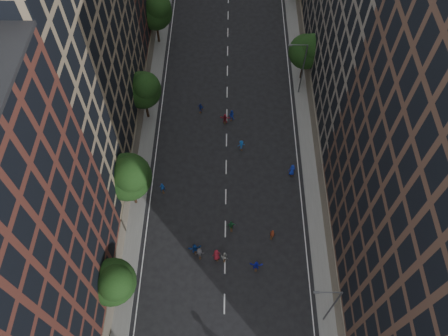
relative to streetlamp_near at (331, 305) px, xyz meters
name	(u,v)px	position (x,y,z in m)	size (l,w,h in m)	color
ground	(227,118)	(-10.37, 28.00, -5.17)	(240.00, 240.00, 0.00)	black
sidewalk_left	(149,79)	(-22.37, 35.50, -5.09)	(4.00, 105.00, 0.15)	slate
sidewalk_right	(306,80)	(1.63, 35.50, -5.09)	(4.00, 105.00, 0.15)	slate
bldg_left_b	(45,47)	(-29.37, 23.00, 11.83)	(14.00, 26.00, 34.00)	#887459
bldg_right_b	(391,1)	(8.63, 32.00, 11.33)	(14.00, 28.00, 33.00)	#6F665C
tree_left_1	(113,282)	(-21.39, 1.86, 0.38)	(4.80, 4.80, 8.21)	black
tree_left_2	(129,176)	(-21.36, 13.83, 1.19)	(5.60, 5.60, 9.45)	black
tree_left_3	(144,89)	(-21.38, 27.85, 0.65)	(5.00, 5.00, 8.58)	black
tree_left_4	(156,11)	(-21.37, 43.84, 0.93)	(5.40, 5.40, 9.08)	black
tree_right_a	(308,50)	(1.02, 35.85, 0.46)	(5.00, 5.00, 8.39)	black
streetlamp_near	(331,305)	(0.00, 0.00, 0.00)	(2.64, 0.22, 9.06)	#595B60
streetlamp_far	(302,67)	(0.00, 33.00, 0.00)	(2.64, 0.22, 9.06)	#595B60
skater_5	(256,266)	(-6.84, 5.60, -4.34)	(1.53, 0.49, 1.65)	#151DAF
skater_6	(217,255)	(-11.33, 6.77, -4.20)	(0.95, 0.62, 1.94)	maroon
skater_7	(272,234)	(-4.84, 9.58, -4.40)	(0.56, 0.37, 1.54)	#993519
skater_8	(224,256)	(-10.45, 6.67, -4.38)	(0.77, 0.60, 1.57)	#B5B6B2
skater_9	(200,253)	(-13.29, 6.99, -4.34)	(1.06, 0.61, 1.65)	#45454B
skater_10	(231,226)	(-9.67, 10.53, -4.29)	(1.03, 0.43, 1.75)	#1E6535
skater_11	(195,249)	(-13.86, 7.53, -4.33)	(1.55, 0.49, 1.67)	#123A94
skater_12	(292,170)	(-1.87, 18.50, -4.23)	(0.91, 0.59, 1.87)	#152CB1
skater_13	(162,188)	(-18.35, 15.71, -4.33)	(0.61, 0.40, 1.68)	#164BB6
skater_14	(231,115)	(-9.71, 27.77, -4.32)	(0.83, 0.65, 1.71)	#1530AC
skater_15	(241,145)	(-8.38, 22.57, -4.40)	(1.00, 0.57, 1.54)	#1552B2
skater_16	(201,108)	(-14.11, 29.14, -4.41)	(0.89, 0.37, 1.52)	navy
skater_17	(225,119)	(-10.61, 27.15, -4.37)	(1.48, 0.47, 1.59)	maroon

